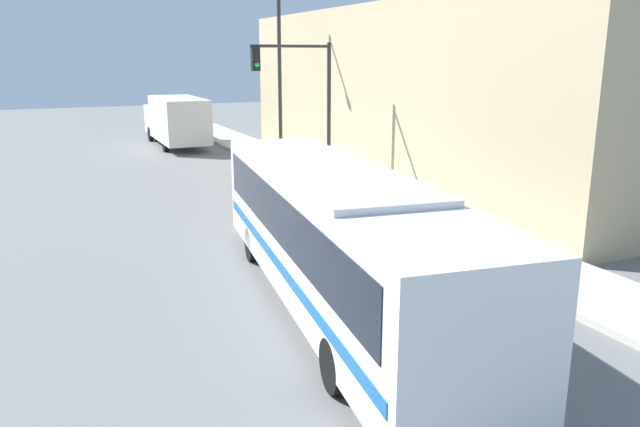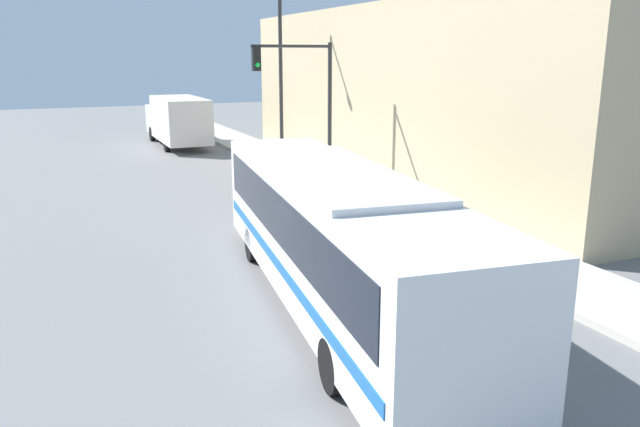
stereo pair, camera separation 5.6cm
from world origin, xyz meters
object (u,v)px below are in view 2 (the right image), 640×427
object	(u,v)px
fire_hydrant	(423,219)
parking_meter	(390,191)
delivery_truck	(177,119)
traffic_light_pole	(304,90)
city_bus	(334,230)
street_lamp	(275,63)

from	to	relation	value
fire_hydrant	parking_meter	size ratio (longest dim) A/B	0.58
delivery_truck	parking_meter	size ratio (longest dim) A/B	7.20
fire_hydrant	parking_meter	distance (m)	2.07
delivery_truck	traffic_light_pole	xyz separation A→B (m)	(1.99, -15.07, 2.41)
city_bus	delivery_truck	size ratio (longest dim) A/B	1.44
delivery_truck	traffic_light_pole	distance (m)	15.39
city_bus	delivery_truck	xyz separation A→B (m)	(1.98, 26.25, -0.16)
delivery_truck	fire_hydrant	world-z (taller)	delivery_truck
parking_meter	street_lamp	bearing A→B (deg)	90.22
traffic_light_pole	parking_meter	distance (m)	6.00
delivery_truck	parking_meter	world-z (taller)	delivery_truck
fire_hydrant	street_lamp	bearing A→B (deg)	90.19
city_bus	fire_hydrant	distance (m)	6.50
fire_hydrant	parking_meter	world-z (taller)	parking_meter
city_bus	delivery_truck	bearing A→B (deg)	92.85
traffic_light_pole	parking_meter	bearing A→B (deg)	-79.63
city_bus	parking_meter	bearing A→B (deg)	58.33
fire_hydrant	street_lamp	world-z (taller)	street_lamp
city_bus	traffic_light_pole	xyz separation A→B (m)	(3.97, 11.18, 2.26)
traffic_light_pole	street_lamp	xyz separation A→B (m)	(0.89, 5.76, 0.95)
city_bus	fire_hydrant	size ratio (longest dim) A/B	17.98
delivery_truck	street_lamp	world-z (taller)	street_lamp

